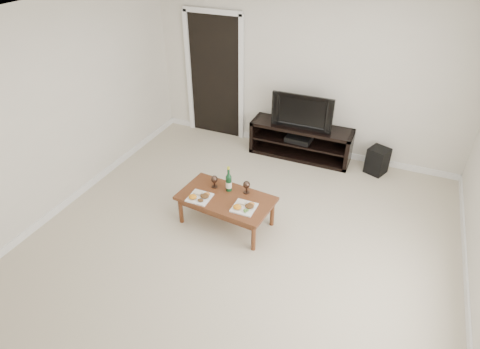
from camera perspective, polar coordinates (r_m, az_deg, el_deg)
The scene contains 14 objects.
floor at distance 4.82m, azimuth -0.87°, elevation -11.29°, with size 5.50×5.50×0.00m, color beige.
back_wall at distance 6.40m, azimuth 9.42°, elevation 13.99°, with size 5.00×0.04×2.60m, color beige.
ceiling at distance 3.51m, azimuth -1.26°, elevation 20.70°, with size 5.00×5.50×0.04m, color white.
doorway at distance 6.97m, azimuth -3.57°, elevation 13.59°, with size 0.90×0.02×2.05m, color black.
media_console at distance 6.56m, azimuth 8.60°, elevation 4.70°, with size 1.61×0.45×0.55m, color black.
television at distance 6.31m, azimuth 9.02°, elevation 9.07°, with size 0.95×0.12×0.55m, color black.
av_receiver at distance 6.53m, azimuth 8.38°, elevation 5.10°, with size 0.40×0.30×0.08m, color black.
subwoofer at distance 6.45m, azimuth 18.96°, elevation 1.88°, with size 0.27×0.27×0.41m, color black.
coffee_table at distance 5.11m, azimuth -1.97°, elevation -5.12°, with size 1.17×0.64×0.42m, color brown.
plate_left at distance 4.96m, azimuth -5.78°, elevation -3.05°, with size 0.27×0.27×0.07m, color white.
plate_right at distance 4.78m, azimuth 0.59°, elevation -4.51°, with size 0.27×0.27×0.07m, color white.
wine_bottle at distance 4.99m, azimuth -1.63°, elevation -0.62°, with size 0.07×0.07×0.35m, color #0F371B.
goblet_left at distance 5.11m, azimuth -3.67°, elevation -1.00°, with size 0.09×0.09×0.17m, color #3A2820, non-canonical shape.
goblet_right at distance 5.00m, azimuth 0.93°, elevation -1.80°, with size 0.09×0.09×0.17m, color #3A2820, non-canonical shape.
Camera 1 is at (1.41, -3.11, 3.40)m, focal length 30.00 mm.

